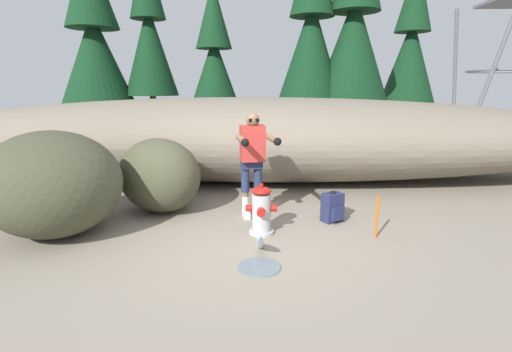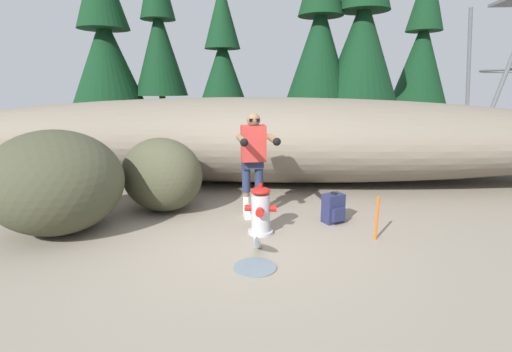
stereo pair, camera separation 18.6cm
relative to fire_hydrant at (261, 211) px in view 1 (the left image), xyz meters
The scene contains 15 objects.
ground_plane 0.55m from the fire_hydrant, 128.20° to the right, with size 56.00×56.00×0.04m, color gray.
dirt_embankment 3.28m from the fire_hydrant, 94.71° to the left, with size 15.49×3.20×1.79m, color #756B5B.
fire_hydrant is the anchor object (origin of this frame).
hydrant_water_jet 0.75m from the fire_hydrant, 90.00° to the right, with size 0.49×1.14×0.61m.
utility_worker 0.97m from the fire_hydrant, 103.02° to the left, with size 0.65×1.03×1.62m.
spare_backpack 1.19m from the fire_hydrant, 25.85° to the left, with size 0.36×0.36×0.47m.
boulder_large 2.86m from the fire_hydrant, behind, with size 1.79×1.86×1.44m, color #40422E.
boulder_mid 1.93m from the fire_hydrant, 151.16° to the left, with size 1.42×1.15×1.20m, color #444530.
pine_tree_far_left 10.84m from the fire_hydrant, 124.91° to the left, with size 2.74×2.74×6.79m.
pine_tree_left 10.53m from the fire_hydrant, 114.81° to the left, with size 1.90×1.90×6.94m.
pine_tree_center 8.54m from the fire_hydrant, 102.23° to the left, with size 1.82×1.82×5.33m.
pine_tree_right 8.57m from the fire_hydrant, 79.65° to the left, with size 2.20×2.20×6.91m.
pine_tree_far_right 8.92m from the fire_hydrant, 70.50° to the left, with size 2.44×2.44×7.15m.
pine_tree_ridge_end 12.37m from the fire_hydrant, 62.29° to the left, with size 2.08×2.08×6.71m.
survey_stake 1.56m from the fire_hydrant, ahead, with size 0.04×0.04×0.60m, color #E55914.
Camera 1 is at (0.36, -4.64, 2.00)m, focal length 26.53 mm.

